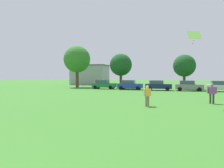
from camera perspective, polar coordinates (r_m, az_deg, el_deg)
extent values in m
plane|color=#387528|center=(32.37, 7.90, -2.18)|extent=(160.00, 160.00, 0.00)
cylinder|color=#8C7259|center=(18.01, 9.57, -4.48)|extent=(0.16, 0.16, 0.84)
cylinder|color=#8C7259|center=(17.82, 9.04, -4.55)|extent=(0.16, 0.16, 0.84)
cube|color=yellow|center=(17.84, 9.32, -2.23)|extent=(0.57, 0.64, 0.59)
cylinder|color=beige|center=(18.10, 10.04, -2.11)|extent=(0.12, 0.12, 0.56)
cylinder|color=beige|center=(17.58, 8.58, -2.23)|extent=(0.12, 0.12, 0.56)
sphere|color=beige|center=(17.81, 9.33, -0.79)|extent=(0.26, 0.26, 0.26)
cylinder|color=#3F3833|center=(21.27, 25.27, -3.56)|extent=(0.17, 0.17, 0.88)
cylinder|color=#3F3833|center=(21.18, 24.59, -3.58)|extent=(0.17, 0.17, 0.88)
cube|color=purple|center=(21.16, 24.97, -1.54)|extent=(0.64, 0.44, 0.63)
cylinder|color=#936B4C|center=(21.29, 25.89, -1.48)|extent=(0.13, 0.13, 0.59)
cylinder|color=#936B4C|center=(21.03, 24.04, -1.49)|extent=(0.13, 0.13, 0.59)
sphere|color=#936B4C|center=(21.14, 24.99, -0.26)|extent=(0.28, 0.28, 0.28)
cube|color=#8CD859|center=(19.52, 20.92, 12.03)|extent=(1.23, 0.86, 0.71)
sphere|color=orange|center=(19.48, 20.91, 11.30)|extent=(0.10, 0.10, 0.10)
sphere|color=orange|center=(19.44, 20.75, 10.66)|extent=(0.10, 0.10, 0.10)
sphere|color=orange|center=(19.41, 20.59, 10.03)|extent=(0.10, 0.10, 0.10)
cube|color=#196B38|center=(39.81, -2.07, -0.31)|extent=(4.30, 1.80, 0.76)
cube|color=#334756|center=(39.90, -2.54, 0.68)|extent=(2.24, 1.58, 0.60)
cylinder|color=black|center=(40.27, 0.31, -0.82)|extent=(0.64, 0.22, 0.64)
cylinder|color=black|center=(38.54, -0.42, -0.96)|extent=(0.64, 0.22, 0.64)
cylinder|color=black|center=(41.16, -3.61, -0.75)|extent=(0.64, 0.22, 0.64)
cylinder|color=black|center=(39.47, -4.49, -0.89)|extent=(0.64, 0.22, 0.64)
cube|color=#1E38AD|center=(37.88, 4.84, -0.45)|extent=(4.30, 1.80, 0.76)
cube|color=#334756|center=(37.92, 4.34, 0.58)|extent=(2.24, 1.58, 0.60)
cylinder|color=black|center=(38.53, 7.24, -0.98)|extent=(0.64, 0.22, 0.64)
cylinder|color=black|center=(36.76, 6.81, -1.14)|extent=(0.64, 0.22, 0.64)
cylinder|color=black|center=(39.09, 3.00, -0.92)|extent=(0.64, 0.22, 0.64)
cylinder|color=black|center=(37.34, 2.37, -1.07)|extent=(0.64, 0.22, 0.64)
cube|color=#141E4C|center=(36.82, 12.26, -0.58)|extent=(4.30, 1.80, 0.76)
cube|color=#334756|center=(36.82, 11.73, 0.49)|extent=(2.24, 1.58, 0.60)
cylinder|color=black|center=(37.67, 14.56, -1.11)|extent=(0.64, 0.22, 0.64)
cylinder|color=black|center=(35.88, 14.49, -1.28)|extent=(0.64, 0.22, 0.64)
cylinder|color=black|center=(37.86, 10.13, -1.06)|extent=(0.64, 0.22, 0.64)
cylinder|color=black|center=(36.08, 9.84, -1.22)|extent=(0.64, 0.22, 0.64)
cube|color=slate|center=(36.92, 19.75, -0.65)|extent=(4.30, 1.80, 0.76)
cube|color=#334756|center=(36.87, 19.23, 0.41)|extent=(2.24, 1.58, 0.60)
cylinder|color=black|center=(37.96, 21.86, -1.18)|extent=(0.64, 0.22, 0.64)
cylinder|color=black|center=(36.17, 22.15, -1.35)|extent=(0.64, 0.22, 0.64)
cylinder|color=black|center=(37.77, 17.44, -1.14)|extent=(0.64, 0.22, 0.64)
cylinder|color=black|center=(35.97, 17.51, -1.31)|extent=(0.64, 0.22, 0.64)
cube|color=silver|center=(37.17, 27.05, -0.75)|extent=(4.30, 1.80, 0.76)
cube|color=#334756|center=(37.08, 26.54, 0.30)|extent=(2.24, 1.58, 0.60)
cylinder|color=black|center=(37.83, 24.60, -1.24)|extent=(0.64, 0.22, 0.64)
cylinder|color=black|center=(36.05, 25.02, -1.41)|extent=(0.64, 0.22, 0.64)
cylinder|color=brown|center=(45.69, -9.21, 1.34)|extent=(0.65, 0.65, 3.52)
sphere|color=#337528|center=(45.81, -9.24, 6.50)|extent=(5.56, 5.56, 5.56)
cylinder|color=brown|center=(42.24, 2.35, 0.75)|extent=(0.50, 0.50, 2.74)
sphere|color=#194C1E|center=(42.27, 2.36, 5.10)|extent=(4.32, 4.32, 4.32)
cylinder|color=brown|center=(41.48, 18.56, 0.48)|extent=(0.47, 0.47, 2.56)
sphere|color=#194C1E|center=(41.50, 18.62, 4.62)|extent=(4.04, 4.04, 4.04)
cube|color=#9999A3|center=(58.50, -5.87, 2.33)|extent=(9.14, 6.17, 5.07)
cube|color=#4C4742|center=(58.56, -5.88, 4.93)|extent=(9.51, 6.41, 0.24)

